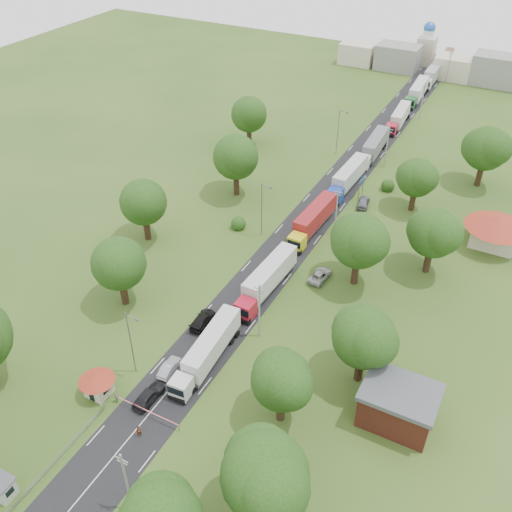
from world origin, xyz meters
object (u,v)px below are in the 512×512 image
Objects in this scene: pedestrian_near at (139,431)px; info_sign at (362,183)px; guard_booth at (97,382)px; boom_barrier at (137,407)px; car_lane_front at (149,396)px; truck_0 at (208,350)px; car_lane_mid at (169,367)px.

info_sign is at bearing 53.73° from pedestrian_near.
pedestrian_near is (-4.34, -62.68, -2.21)m from info_sign.
guard_booth is at bearing -101.68° from info_sign.
pedestrian_near reaches higher than boom_barrier.
info_sign is (12.40, 60.00, 0.84)m from guard_booth.
pedestrian_near is (8.06, -2.68, -1.37)m from guard_booth.
car_lane_front is at bearing 85.62° from boom_barrier.
truck_0 is 9.34m from car_lane_front.
boom_barrier is 2.03m from car_lane_front.
pedestrian_near is at bearing -93.96° from info_sign.
truck_0 is 9.30× the size of pedestrian_near.
info_sign is 49.39m from truck_0.
info_sign is 62.87m from pedestrian_near.
info_sign is 0.99× the size of car_lane_mid.
info_sign is at bearing 86.17° from truck_0.
truck_0 is at bearing 53.26° from pedestrian_near.
boom_barrier is 2.25× the size of info_sign.
truck_0 is at bearing -107.00° from car_lane_front.
car_lane_mid is (-0.32, 7.00, -0.21)m from boom_barrier.
boom_barrier is 1.94× the size of car_lane_front.
pedestrian_near is at bearing -50.36° from boom_barrier.
car_lane_front is 5.00m from car_lane_mid.
truck_0 reaches higher than guard_booth.
pedestrian_near is (2.22, -2.68, -0.10)m from boom_barrier.
boom_barrier is 60.39m from info_sign.
pedestrian_near is at bearing -94.43° from truck_0.
car_lane_front is 1.15× the size of car_lane_mid.
guard_booth is 2.79× the size of pedestrian_near.
info_sign is at bearing 78.32° from guard_booth.
car_lane_mid is at bearing -81.94° from car_lane_front.
boom_barrier is at bearing 88.25° from car_lane_front.
info_sign is 0.86× the size of car_lane_front.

